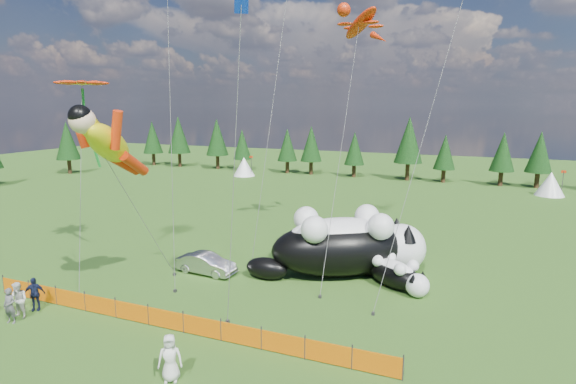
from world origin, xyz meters
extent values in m
plane|color=#123309|center=(0.00, 0.00, 0.00)|extent=(160.00, 160.00, 0.00)
cylinder|color=#262626|center=(-11.00, -3.00, 0.55)|extent=(0.06, 0.06, 1.10)
cylinder|color=#262626|center=(-9.00, -3.00, 0.55)|extent=(0.06, 0.06, 1.10)
cylinder|color=#262626|center=(-7.00, -3.00, 0.55)|extent=(0.06, 0.06, 1.10)
cylinder|color=#262626|center=(-5.00, -3.00, 0.55)|extent=(0.06, 0.06, 1.10)
cylinder|color=#262626|center=(-3.00, -3.00, 0.55)|extent=(0.06, 0.06, 1.10)
cylinder|color=#262626|center=(-1.00, -3.00, 0.55)|extent=(0.06, 0.06, 1.10)
cylinder|color=#262626|center=(1.00, -3.00, 0.55)|extent=(0.06, 0.06, 1.10)
cylinder|color=#262626|center=(3.00, -3.00, 0.55)|extent=(0.06, 0.06, 1.10)
cylinder|color=#262626|center=(5.00, -3.00, 0.55)|extent=(0.06, 0.06, 1.10)
cylinder|color=#262626|center=(7.00, -3.00, 0.55)|extent=(0.06, 0.06, 1.10)
cylinder|color=#262626|center=(9.00, -3.00, 0.55)|extent=(0.06, 0.06, 1.10)
cylinder|color=#262626|center=(11.00, -3.00, 0.55)|extent=(0.06, 0.06, 1.10)
cube|color=#DD6104|center=(-10.00, -3.00, 0.50)|extent=(2.00, 0.04, 0.90)
cube|color=#DD6104|center=(-8.00, -3.00, 0.50)|extent=(2.00, 0.04, 0.90)
cube|color=#DD6104|center=(-6.00, -3.00, 0.50)|extent=(2.00, 0.04, 0.90)
cube|color=#DD6104|center=(-4.00, -3.00, 0.50)|extent=(2.00, 0.04, 0.90)
cube|color=#DD6104|center=(-2.00, -3.00, 0.50)|extent=(2.00, 0.04, 0.90)
cube|color=#DD6104|center=(0.00, -3.00, 0.50)|extent=(2.00, 0.04, 0.90)
cube|color=#DD6104|center=(2.00, -3.00, 0.50)|extent=(2.00, 0.04, 0.90)
cube|color=#DD6104|center=(4.00, -3.00, 0.50)|extent=(2.00, 0.04, 0.90)
cube|color=#DD6104|center=(6.00, -3.00, 0.50)|extent=(2.00, 0.04, 0.90)
cube|color=#DD6104|center=(8.00, -3.00, 0.50)|extent=(2.00, 0.04, 0.90)
cube|color=#DD6104|center=(10.00, -3.00, 0.50)|extent=(2.00, 0.04, 0.90)
ellipsoid|color=black|center=(5.80, 6.83, 1.72)|extent=(9.46, 7.86, 3.44)
ellipsoid|color=white|center=(5.80, 6.83, 2.58)|extent=(7.06, 5.80, 2.11)
sphere|color=white|center=(9.25, 8.89, 1.53)|extent=(3.06, 3.06, 3.06)
sphere|color=#DA547E|center=(10.37, 9.55, 1.53)|extent=(0.43, 0.43, 0.43)
ellipsoid|color=black|center=(1.85, 4.48, 0.67)|extent=(2.99, 2.52, 1.34)
cone|color=black|center=(9.72, 8.10, 2.76)|extent=(1.07, 1.07, 1.07)
cone|color=black|center=(8.78, 9.68, 2.76)|extent=(1.07, 1.07, 1.07)
sphere|color=white|center=(6.97, 8.98, 3.35)|extent=(1.61, 1.61, 1.61)
sphere|color=white|center=(8.24, 6.84, 3.35)|extent=(1.61, 1.61, 1.61)
sphere|color=white|center=(3.52, 6.92, 3.35)|extent=(1.61, 1.61, 1.61)
sphere|color=white|center=(4.79, 4.78, 3.35)|extent=(1.61, 1.61, 1.61)
ellipsoid|color=black|center=(9.24, 6.16, 0.74)|extent=(4.04, 3.51, 1.48)
ellipsoid|color=white|center=(9.24, 6.16, 1.11)|extent=(3.01, 2.59, 0.91)
sphere|color=white|center=(10.68, 5.19, 0.66)|extent=(1.32, 1.32, 1.32)
sphere|color=#DA547E|center=(11.14, 4.88, 0.66)|extent=(0.18, 0.18, 0.18)
ellipsoid|color=black|center=(7.60, 7.26, 0.29)|extent=(1.28, 1.12, 0.58)
cone|color=black|center=(10.45, 4.86, 1.19)|extent=(0.46, 0.46, 0.46)
cone|color=black|center=(10.90, 5.52, 1.19)|extent=(0.46, 0.46, 0.46)
sphere|color=white|center=(10.29, 6.10, 1.44)|extent=(0.69, 0.69, 0.69)
sphere|color=white|center=(9.69, 5.21, 1.44)|extent=(0.69, 0.69, 0.69)
sphere|color=white|center=(8.86, 7.06, 1.44)|extent=(0.69, 0.69, 0.69)
sphere|color=white|center=(8.26, 6.18, 1.44)|extent=(0.69, 0.69, 0.69)
imported|color=#ACACB0|center=(-2.05, 3.88, 0.64)|extent=(3.96, 1.59, 1.28)
imported|color=#545358|center=(-7.39, -5.30, 0.89)|extent=(0.71, 0.52, 1.77)
imported|color=silver|center=(-7.44, -4.80, 0.93)|extent=(0.94, 0.60, 1.87)
imported|color=#141A38|center=(-7.52, -3.85, 0.89)|extent=(1.16, 0.98, 1.77)
imported|color=silver|center=(2.68, -6.29, 0.95)|extent=(1.10, 0.97, 1.90)
cylinder|color=#595959|center=(-3.81, 0.55, 4.36)|extent=(0.03, 0.03, 9.55)
cube|color=#262626|center=(-3.71, 2.81, 0.08)|extent=(0.15, 0.15, 0.16)
cylinder|color=#595959|center=(5.40, 8.39, 8.12)|extent=(0.03, 0.03, 19.23)
cube|color=#262626|center=(5.73, 3.02, 0.08)|extent=(0.15, 0.15, 0.16)
cylinder|color=#595959|center=(-7.94, 0.13, 5.96)|extent=(0.03, 0.03, 12.84)
cube|color=#262626|center=(-6.39, -2.11, 0.08)|extent=(0.15, 0.15, 0.16)
cube|color=#1A902D|center=(-9.50, 2.37, 8.96)|extent=(0.23, 0.23, 4.95)
cylinder|color=#595959|center=(-3.23, 2.51, 8.81)|extent=(0.03, 0.03, 17.82)
cube|color=#262626|center=(-2.16, 0.72, 0.08)|extent=(0.15, 0.15, 0.16)
cylinder|color=#595959|center=(10.74, 6.26, 10.08)|extent=(0.03, 0.03, 21.87)
cube|color=#262626|center=(8.86, 2.07, 0.08)|extent=(0.15, 0.15, 0.16)
cylinder|color=#595959|center=(2.99, -1.46, 7.37)|extent=(0.03, 0.03, 14.49)
cube|color=#262626|center=(2.42, -1.41, 0.08)|extent=(0.15, 0.15, 0.16)
cylinder|color=#595959|center=(0.58, 8.43, 10.43)|extent=(0.03, 0.03, 21.67)
cube|color=#262626|center=(0.50, 5.00, 0.08)|extent=(0.15, 0.15, 0.16)
camera|label=1|loc=(12.68, -19.13, 10.48)|focal=28.00mm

